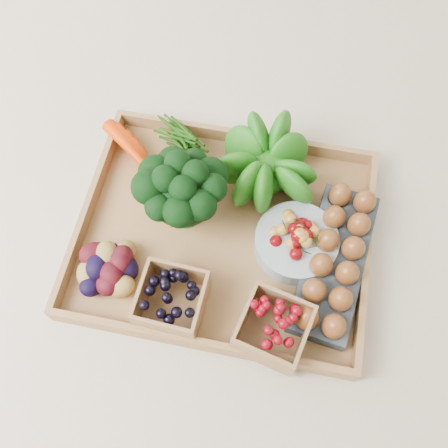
% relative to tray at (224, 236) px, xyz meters
% --- Properties ---
extents(ground, '(4.00, 4.00, 0.00)m').
position_rel_tray_xyz_m(ground, '(0.00, 0.00, -0.01)').
color(ground, beige).
rests_on(ground, ground).
extents(tray, '(0.55, 0.45, 0.01)m').
position_rel_tray_xyz_m(tray, '(0.00, 0.00, 0.00)').
color(tray, '#A27443').
rests_on(tray, ground).
extents(carrots, '(0.20, 0.14, 0.05)m').
position_rel_tray_xyz_m(carrots, '(-0.18, 0.10, 0.03)').
color(carrots, '#DF3400').
rests_on(carrots, tray).
extents(lettuce, '(0.14, 0.14, 0.14)m').
position_rel_tray_xyz_m(lettuce, '(0.06, 0.13, 0.08)').
color(lettuce, '#154E0C').
rests_on(lettuce, tray).
extents(broccoli, '(0.17, 0.17, 0.13)m').
position_rel_tray_xyz_m(broccoli, '(-0.08, 0.02, 0.07)').
color(broccoli, black).
rests_on(broccoli, tray).
extents(cherry_bowl, '(0.16, 0.16, 0.04)m').
position_rel_tray_xyz_m(cherry_bowl, '(0.14, -0.00, 0.03)').
color(cherry_bowl, '#8C9EA5').
rests_on(cherry_bowl, tray).
extents(egg_carton, '(0.14, 0.31, 0.04)m').
position_rel_tray_xyz_m(egg_carton, '(0.21, -0.03, 0.03)').
color(egg_carton, '#3A434A').
rests_on(egg_carton, tray).
extents(potatoes, '(0.13, 0.13, 0.08)m').
position_rel_tray_xyz_m(potatoes, '(-0.19, -0.12, 0.05)').
color(potatoes, '#36080F').
rests_on(potatoes, tray).
extents(punnet_blackberry, '(0.12, 0.12, 0.08)m').
position_rel_tray_xyz_m(punnet_blackberry, '(-0.06, -0.16, 0.05)').
color(punnet_blackberry, black).
rests_on(punnet_blackberry, tray).
extents(punnet_raspberry, '(0.13, 0.13, 0.08)m').
position_rel_tray_xyz_m(punnet_raspberry, '(0.12, -0.17, 0.05)').
color(punnet_raspberry, '#69040E').
rests_on(punnet_raspberry, tray).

